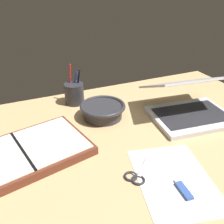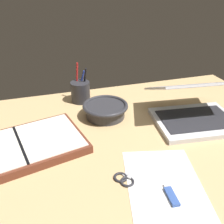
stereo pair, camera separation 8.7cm
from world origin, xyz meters
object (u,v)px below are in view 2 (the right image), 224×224
Objects in this scene: pen_cup at (80,91)px; planner at (21,147)px; laptop at (194,108)px; scissors at (127,177)px; bowl at (105,110)px.

planner is at bearing -129.88° from pen_cup.
laptop is 41.45cm from scissors.
laptop reaches higher than scissors.
bowl is 1.48× the size of scissors.
pen_cup reaches higher than planner.
laptop is 1.88× the size of bowl.
scissors is (27.95, -20.97, -1.11)cm from planner.
scissors is (-34.81, -22.01, -4.67)cm from laptop.
bowl is (-31.40, 12.36, -1.92)cm from laptop.
pen_cup is (-37.95, 28.65, -0.37)cm from laptop.
laptop is at bearing -37.05° from pen_cup.
pen_cup is (-6.55, 16.29, 1.55)cm from bowl.
laptop reaches higher than bowl.
pen_cup is at bearing 111.90° from bowl.
pen_cup is 0.39× the size of planner.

